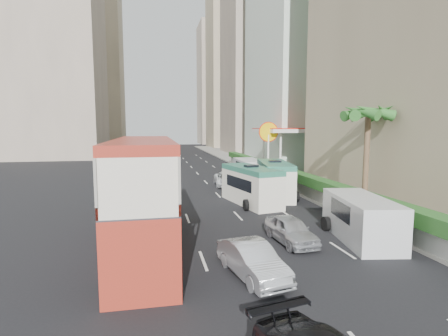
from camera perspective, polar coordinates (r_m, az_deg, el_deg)
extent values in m
plane|color=black|center=(17.85, 7.42, -11.63)|extent=(200.00, 200.00, 0.00)
cube|color=#AB2F20|center=(16.33, -12.86, -4.29)|extent=(2.50, 11.00, 5.06)
imported|color=silver|center=(13.79, 4.59, -17.25)|extent=(2.10, 4.10, 1.29)
imported|color=silver|center=(17.70, 10.79, -11.85)|extent=(1.81, 3.86, 1.28)
imported|color=silver|center=(33.66, 0.35, -2.90)|extent=(2.46, 4.64, 1.24)
cube|color=silver|center=(25.64, 4.43, -2.85)|extent=(3.24, 6.43, 2.72)
cube|color=silver|center=(28.33, 8.27, -1.89)|extent=(3.20, 6.63, 2.82)
cube|color=silver|center=(18.83, 21.45, -7.68)|extent=(3.00, 5.64, 2.14)
cube|color=silver|center=(36.79, 4.13, -0.34)|extent=(2.30, 5.61, 2.23)
cube|color=#99968C|center=(43.87, 8.07, -0.61)|extent=(6.00, 120.00, 0.18)
cube|color=silver|center=(32.61, 9.86, -2.10)|extent=(0.30, 44.00, 1.00)
cube|color=#2D6626|center=(32.49, 9.89, -0.62)|extent=(1.10, 44.00, 0.70)
cylinder|color=brown|center=(24.16, 22.18, 0.93)|extent=(0.36, 0.36, 6.40)
cube|color=silver|center=(42.10, 10.32, 2.68)|extent=(6.50, 8.00, 5.50)
cube|color=tan|center=(80.07, 6.50, 20.64)|extent=(16.00, 16.00, 50.00)
cube|color=tan|center=(101.92, 1.62, 15.91)|extent=(14.00, 14.00, 44.00)
cube|color=tan|center=(122.97, -0.74, 13.38)|extent=(14.00, 14.00, 40.00)
cube|color=tan|center=(76.18, -26.93, 21.50)|extent=(18.00, 18.00, 52.00)
cube|color=tan|center=(108.71, -20.70, 15.45)|extent=(16.00, 16.00, 46.00)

